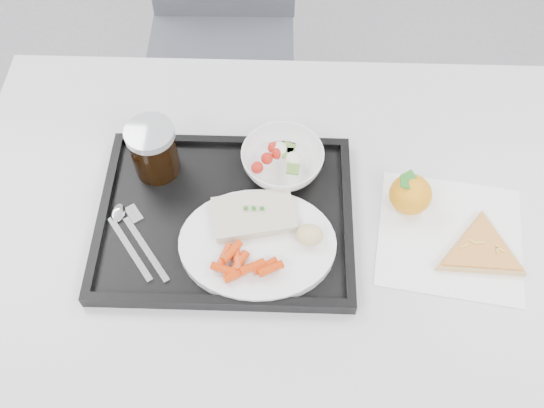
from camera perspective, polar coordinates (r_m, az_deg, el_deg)
name	(u,v)px	position (r m, az deg, el deg)	size (l,w,h in m)	color
room	(294,73)	(0.40, 2.13, 12.23)	(6.04, 7.04, 2.84)	gray
table	(284,235)	(1.15, 1.17, -2.93)	(1.20, 0.80, 0.75)	#BBBBBD
chair	(220,20)	(1.79, -4.89, 16.90)	(0.43, 0.43, 0.93)	#3D3F47
tray	(226,218)	(1.09, -4.38, -1.30)	(0.45, 0.35, 0.03)	black
dinner_plate	(257,244)	(1.04, -1.38, -3.80)	(0.27, 0.27, 0.02)	white
fish_fillet	(254,215)	(1.05, -1.72, -1.00)	(0.15, 0.11, 0.03)	beige
bread_roll	(310,235)	(1.02, 3.55, -2.90)	(0.06, 0.05, 0.03)	#CDBD7B
salad_bowl	(282,160)	(1.12, 0.99, 4.14)	(0.15, 0.15, 0.05)	white
cola_glass	(154,149)	(1.11, -11.09, 5.07)	(0.09, 0.09, 0.11)	black
cutlery	(131,233)	(1.09, -13.14, -2.71)	(0.13, 0.16, 0.01)	silver
napkin	(450,236)	(1.12, 16.39, -2.90)	(0.28, 0.27, 0.00)	white
tangerine	(410,194)	(1.11, 12.91, 0.90)	(0.08, 0.08, 0.07)	orange
pizza_slice	(481,251)	(1.11, 19.06, -4.16)	(0.24, 0.24, 0.02)	tan
carrot_pile	(242,264)	(1.00, -2.81, -5.63)	(0.12, 0.08, 0.02)	red
salad_contents	(279,155)	(1.11, 0.68, 4.66)	(0.09, 0.08, 0.03)	#AD1B10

